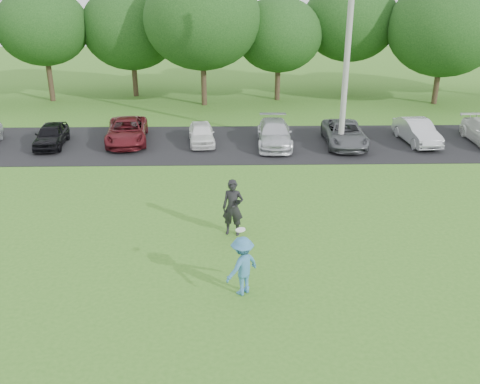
{
  "coord_description": "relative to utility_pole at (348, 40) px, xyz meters",
  "views": [
    {
      "loc": [
        -0.37,
        -13.68,
        8.59
      ],
      "look_at": [
        0.0,
        3.5,
        1.3
      ],
      "focal_mm": 40.0,
      "sensor_mm": 36.0,
      "label": 1
    }
  ],
  "objects": [
    {
      "name": "parking_lot",
      "position": [
        -5.24,
        1.08,
        -5.36
      ],
      "size": [
        32.0,
        6.5,
        0.03
      ],
      "primitive_type": "cube",
      "color": "black",
      "rests_on": "ground"
    },
    {
      "name": "utility_pole",
      "position": [
        0.0,
        0.0,
        0.0
      ],
      "size": [
        0.28,
        0.28,
        10.75
      ],
      "primitive_type": "cylinder",
      "color": "#9B9A96",
      "rests_on": "ground"
    },
    {
      "name": "frisbee_player",
      "position": [
        -5.27,
        -12.7,
        -4.5
      ],
      "size": [
        1.27,
        1.25,
        2.05
      ],
      "color": "teal",
      "rests_on": "ground"
    },
    {
      "name": "camera_bystander",
      "position": [
        -5.5,
        -9.07,
        -4.38
      ],
      "size": [
        0.8,
        0.59,
        1.99
      ],
      "color": "black",
      "rests_on": "ground"
    },
    {
      "name": "parked_cars",
      "position": [
        -4.79,
        0.97,
        -4.75
      ],
      "size": [
        27.75,
        5.1,
        1.22
      ],
      "color": "silver",
      "rests_on": "parking_lot"
    },
    {
      "name": "tree_row",
      "position": [
        -3.73,
        10.84,
        -0.47
      ],
      "size": [
        42.39,
        9.85,
        8.64
      ],
      "color": "#38281C",
      "rests_on": "ground"
    },
    {
      "name": "ground",
      "position": [
        -5.24,
        -11.92,
        -5.38
      ],
      "size": [
        100.0,
        100.0,
        0.0
      ],
      "primitive_type": "plane",
      "color": "#397220",
      "rests_on": "ground"
    }
  ]
}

